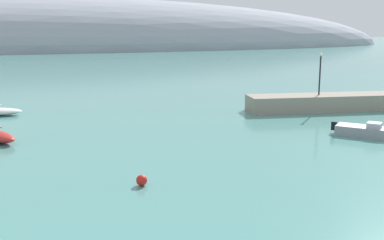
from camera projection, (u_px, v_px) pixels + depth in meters
breakwater_rocks at (368, 101)px, 51.42m from camera, size 27.11×6.69×1.69m
distant_ridge at (9, 49)px, 183.28m from camera, size 328.59×79.46×40.79m
motorboat_grey_foreground at (365, 131)px, 38.76m from camera, size 4.50×4.57×1.22m
mooring_buoy_red at (142, 180)px, 26.84m from camera, size 0.64×0.64×0.64m
harbor_lamp_post at (320, 69)px, 49.68m from camera, size 0.36×0.36×4.45m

